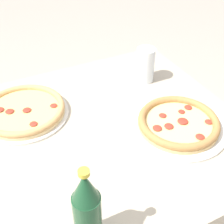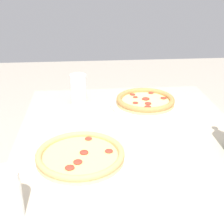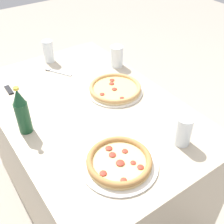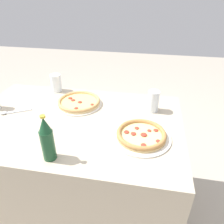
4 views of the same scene
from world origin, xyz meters
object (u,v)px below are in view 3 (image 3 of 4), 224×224
(pizza_margherita, at_px, (115,89))
(glass_water, at_px, (117,57))
(pizza_veggie, at_px, (119,162))
(glass_mango_juice, at_px, (183,132))
(knife, at_px, (6,85))
(spoon, at_px, (54,71))
(beer_bottle, at_px, (22,111))
(glass_cola, at_px, (49,52))

(pizza_margherita, height_order, glass_water, glass_water)
(pizza_veggie, relative_size, glass_mango_juice, 2.31)
(glass_mango_juice, height_order, knife, glass_mango_juice)
(spoon, bearing_deg, glass_water, -114.41)
(glass_water, bearing_deg, pizza_veggie, 144.94)
(beer_bottle, bearing_deg, glass_mango_juice, -131.47)
(knife, bearing_deg, pizza_margherita, -130.43)
(pizza_veggie, relative_size, spoon, 1.81)
(beer_bottle, bearing_deg, glass_water, -70.03)
(pizza_margherita, height_order, knife, pizza_margherita)
(glass_water, xyz_separation_m, knife, (0.17, 0.63, -0.05))
(pizza_veggie, bearing_deg, pizza_margherita, -33.70)
(pizza_margherita, height_order, glass_cola, glass_cola)
(glass_water, height_order, spoon, glass_water)
(glass_water, bearing_deg, beer_bottle, 109.97)
(knife, bearing_deg, glass_cola, -69.73)
(spoon, bearing_deg, glass_mango_juice, -168.06)
(spoon, bearing_deg, pizza_veggie, 172.19)
(glass_mango_juice, distance_m, knife, 0.98)
(glass_water, height_order, beer_bottle, beer_bottle)
(pizza_veggie, distance_m, glass_mango_juice, 0.30)
(glass_cola, xyz_separation_m, knife, (-0.12, 0.32, -0.06))
(pizza_margherita, xyz_separation_m, glass_water, (0.22, -0.17, 0.04))
(glass_cola, relative_size, spoon, 0.80)
(beer_bottle, relative_size, spoon, 1.35)
(beer_bottle, bearing_deg, glass_cola, -34.47)
(pizza_margherita, xyz_separation_m, beer_bottle, (-0.02, 0.50, 0.09))
(glass_cola, xyz_separation_m, beer_bottle, (-0.53, 0.36, 0.04))
(pizza_margherita, xyz_separation_m, glass_cola, (0.50, 0.14, 0.05))
(pizza_margherita, xyz_separation_m, glass_mango_juice, (-0.47, -0.01, 0.04))
(glass_water, distance_m, spoon, 0.38)
(pizza_veggie, relative_size, glass_water, 2.45)
(pizza_veggie, height_order, glass_water, glass_water)
(knife, bearing_deg, pizza_veggie, -167.76)
(glass_cola, distance_m, beer_bottle, 0.64)
(pizza_margherita, bearing_deg, beer_bottle, 92.46)
(pizza_veggie, xyz_separation_m, glass_cola, (0.92, -0.14, 0.05))
(knife, height_order, spoon, spoon)
(pizza_margherita, relative_size, knife, 1.34)
(glass_water, xyz_separation_m, glass_cola, (0.28, 0.31, 0.01))
(pizza_margherita, xyz_separation_m, knife, (0.39, 0.46, -0.01))
(glass_cola, bearing_deg, beer_bottle, 145.53)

